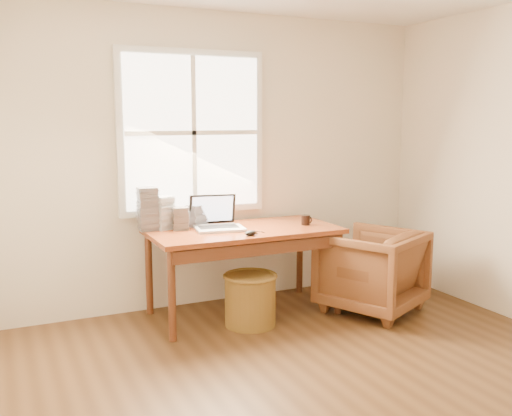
# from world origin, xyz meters

# --- Properties ---
(room_shell) EXTENTS (4.04, 4.54, 2.64)m
(room_shell) POSITION_xyz_m (-0.02, 0.16, 1.32)
(room_shell) COLOR #4F331B
(room_shell) RESTS_ON ground
(desk) EXTENTS (1.60, 0.80, 0.04)m
(desk) POSITION_xyz_m (0.00, 1.80, 0.73)
(desk) COLOR brown
(desk) RESTS_ON room_shell
(armchair) EXTENTS (1.04, 1.05, 0.72)m
(armchair) POSITION_xyz_m (1.04, 1.41, 0.36)
(armchair) COLOR brown
(armchair) RESTS_ON room_shell
(wicker_stool) EXTENTS (0.43, 0.43, 0.41)m
(wicker_stool) POSITION_xyz_m (-0.06, 1.52, 0.21)
(wicker_stool) COLOR brown
(wicker_stool) RESTS_ON room_shell
(laptop) EXTENTS (0.47, 0.49, 0.31)m
(laptop) POSITION_xyz_m (-0.21, 1.82, 0.90)
(laptop) COLOR silver
(laptop) RESTS_ON desk
(mouse) EXTENTS (0.14, 0.11, 0.04)m
(mouse) POSITION_xyz_m (-0.06, 1.51, 0.77)
(mouse) COLOR black
(mouse) RESTS_ON desk
(coffee_mug) EXTENTS (0.08, 0.08, 0.09)m
(coffee_mug) POSITION_xyz_m (0.56, 1.72, 0.79)
(coffee_mug) COLOR black
(coffee_mug) RESTS_ON desk
(cd_stack_a) EXTENTS (0.18, 0.17, 0.28)m
(cd_stack_a) POSITION_xyz_m (-0.62, 2.06, 0.89)
(cd_stack_a) COLOR silver
(cd_stack_a) RESTS_ON desk
(cd_stack_b) EXTENTS (0.14, 0.13, 0.19)m
(cd_stack_b) POSITION_xyz_m (-0.50, 1.97, 0.85)
(cd_stack_b) COLOR #29292E
(cd_stack_b) RESTS_ON desk
(cd_stack_c) EXTENTS (0.16, 0.14, 0.36)m
(cd_stack_c) POSITION_xyz_m (-0.75, 2.07, 0.93)
(cd_stack_c) COLOR gray
(cd_stack_c) RESTS_ON desk
(cd_stack_d) EXTENTS (0.19, 0.18, 0.19)m
(cd_stack_d) POSITION_xyz_m (-0.33, 2.06, 0.84)
(cd_stack_d) COLOR #B0B3BC
(cd_stack_d) RESTS_ON desk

